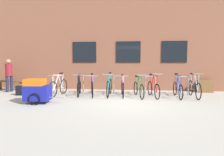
{
  "coord_description": "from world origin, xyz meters",
  "views": [
    {
      "loc": [
        0.23,
        -7.24,
        1.58
      ],
      "look_at": [
        -0.71,
        1.6,
        0.79
      ],
      "focal_mm": 30.82,
      "sensor_mm": 36.0,
      "label": 1
    }
  ],
  "objects_px": {
    "bicycle_teal": "(109,87)",
    "planter_box": "(205,86)",
    "bicycle_white": "(58,87)",
    "bike_trailer": "(37,91)",
    "bicycle_black": "(79,87)",
    "wooden_bench": "(10,83)",
    "bicycle_silver": "(194,88)",
    "bicycle_pink": "(123,88)",
    "backpack": "(19,91)",
    "bicycle_green": "(139,89)",
    "bicycle_red": "(153,88)",
    "bicycle_blue": "(178,89)",
    "bicycle_purple": "(92,87)",
    "person_browsing": "(9,73)"
  },
  "relations": [
    {
      "from": "bicycle_teal",
      "to": "planter_box",
      "type": "height_order",
      "value": "bicycle_teal"
    },
    {
      "from": "bicycle_white",
      "to": "bike_trailer",
      "type": "height_order",
      "value": "bicycle_white"
    },
    {
      "from": "bicycle_black",
      "to": "wooden_bench",
      "type": "relative_size",
      "value": 0.99
    },
    {
      "from": "wooden_bench",
      "to": "planter_box",
      "type": "distance_m",
      "value": 10.3
    },
    {
      "from": "bicycle_silver",
      "to": "planter_box",
      "type": "bearing_deg",
      "value": 56.27
    },
    {
      "from": "bicycle_pink",
      "to": "bike_trailer",
      "type": "relative_size",
      "value": 1.14
    },
    {
      "from": "backpack",
      "to": "bicycle_green",
      "type": "bearing_deg",
      "value": -3.33
    },
    {
      "from": "bicycle_red",
      "to": "wooden_bench",
      "type": "relative_size",
      "value": 1.02
    },
    {
      "from": "bicycle_blue",
      "to": "backpack",
      "type": "bearing_deg",
      "value": -177.75
    },
    {
      "from": "backpack",
      "to": "bicycle_silver",
      "type": "bearing_deg",
      "value": -2.87
    },
    {
      "from": "bicycle_purple",
      "to": "bicycle_green",
      "type": "bearing_deg",
      "value": -1.13
    },
    {
      "from": "bicycle_blue",
      "to": "backpack",
      "type": "height_order",
      "value": "bicycle_blue"
    },
    {
      "from": "bicycle_blue",
      "to": "wooden_bench",
      "type": "bearing_deg",
      "value": 172.14
    },
    {
      "from": "bicycle_black",
      "to": "person_browsing",
      "type": "relative_size",
      "value": 0.96
    },
    {
      "from": "bicycle_white",
      "to": "bicycle_purple",
      "type": "bearing_deg",
      "value": 3.0
    },
    {
      "from": "bicycle_purple",
      "to": "bicycle_red",
      "type": "xyz_separation_m",
      "value": [
        2.74,
        -0.01,
        -0.02
      ]
    },
    {
      "from": "bike_trailer",
      "to": "bicycle_silver",
      "type": "bearing_deg",
      "value": 16.74
    },
    {
      "from": "bicycle_purple",
      "to": "person_browsing",
      "type": "bearing_deg",
      "value": 171.72
    },
    {
      "from": "bicycle_white",
      "to": "backpack",
      "type": "distance_m",
      "value": 1.82
    },
    {
      "from": "bicycle_teal",
      "to": "bicycle_purple",
      "type": "bearing_deg",
      "value": -171.57
    },
    {
      "from": "bicycle_white",
      "to": "bicycle_green",
      "type": "height_order",
      "value": "bicycle_white"
    },
    {
      "from": "backpack",
      "to": "bicycle_white",
      "type": "bearing_deg",
      "value": 0.01
    },
    {
      "from": "bicycle_red",
      "to": "bicycle_green",
      "type": "xyz_separation_m",
      "value": [
        -0.65,
        -0.04,
        -0.01
      ]
    },
    {
      "from": "bicycle_pink",
      "to": "bike_trailer",
      "type": "xyz_separation_m",
      "value": [
        -3.11,
        -1.85,
        0.1
      ]
    },
    {
      "from": "bicycle_purple",
      "to": "person_browsing",
      "type": "height_order",
      "value": "person_browsing"
    },
    {
      "from": "bicycle_white",
      "to": "bicycle_teal",
      "type": "xyz_separation_m",
      "value": [
        2.33,
        0.2,
        0.02
      ]
    },
    {
      "from": "bicycle_green",
      "to": "bicycle_teal",
      "type": "relative_size",
      "value": 0.9
    },
    {
      "from": "bicycle_teal",
      "to": "wooden_bench",
      "type": "xyz_separation_m",
      "value": [
        -5.59,
        1.1,
        -0.04
      ]
    },
    {
      "from": "bicycle_silver",
      "to": "backpack",
      "type": "relative_size",
      "value": 4.11
    },
    {
      "from": "bicycle_white",
      "to": "bicycle_teal",
      "type": "relative_size",
      "value": 0.9
    },
    {
      "from": "bicycle_black",
      "to": "backpack",
      "type": "height_order",
      "value": "bicycle_black"
    },
    {
      "from": "bicycle_teal",
      "to": "backpack",
      "type": "relative_size",
      "value": 4.22
    },
    {
      "from": "bicycle_white",
      "to": "bicycle_pink",
      "type": "distance_m",
      "value": 2.95
    },
    {
      "from": "person_browsing",
      "to": "bicycle_green",
      "type": "bearing_deg",
      "value": -6.01
    },
    {
      "from": "bicycle_purple",
      "to": "backpack",
      "type": "bearing_deg",
      "value": -175.59
    },
    {
      "from": "bicycle_pink",
      "to": "wooden_bench",
      "type": "height_order",
      "value": "bicycle_pink"
    },
    {
      "from": "bicycle_green",
      "to": "backpack",
      "type": "relative_size",
      "value": 3.8
    },
    {
      "from": "wooden_bench",
      "to": "person_browsing",
      "type": "relative_size",
      "value": 0.97
    },
    {
      "from": "bicycle_white",
      "to": "bicycle_teal",
      "type": "distance_m",
      "value": 2.34
    },
    {
      "from": "bicycle_black",
      "to": "person_browsing",
      "type": "distance_m",
      "value": 3.94
    },
    {
      "from": "bike_trailer",
      "to": "bicycle_red",
      "type": "bearing_deg",
      "value": 21.42
    },
    {
      "from": "bicycle_red",
      "to": "bicycle_black",
      "type": "height_order",
      "value": "bicycle_red"
    },
    {
      "from": "person_browsing",
      "to": "bicycle_teal",
      "type": "bearing_deg",
      "value": -5.83
    },
    {
      "from": "bicycle_silver",
      "to": "bicycle_black",
      "type": "height_order",
      "value": "bicycle_silver"
    },
    {
      "from": "bicycle_white",
      "to": "bike_trailer",
      "type": "bearing_deg",
      "value": -95.63
    },
    {
      "from": "bicycle_pink",
      "to": "bicycle_teal",
      "type": "distance_m",
      "value": 0.61
    },
    {
      "from": "bicycle_white",
      "to": "bicycle_blue",
      "type": "distance_m",
      "value": 5.35
    },
    {
      "from": "bike_trailer",
      "to": "planter_box",
      "type": "xyz_separation_m",
      "value": [
        7.19,
        3.32,
        -0.17
      ]
    },
    {
      "from": "bicycle_red",
      "to": "bike_trailer",
      "type": "relative_size",
      "value": 1.12
    },
    {
      "from": "bicycle_green",
      "to": "person_browsing",
      "type": "xyz_separation_m",
      "value": [
        -6.55,
        0.69,
        0.59
      ]
    }
  ]
}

